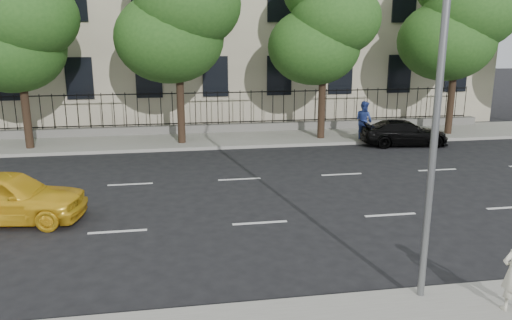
{
  "coord_description": "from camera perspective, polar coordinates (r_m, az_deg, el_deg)",
  "views": [
    {
      "loc": [
        -2.32,
        -10.82,
        5.34
      ],
      "look_at": [
        -0.03,
        3.0,
        1.76
      ],
      "focal_mm": 35.0,
      "sensor_mm": 36.0,
      "label": 1
    }
  ],
  "objects": [
    {
      "name": "tree_d",
      "position": [
        25.28,
        7.8,
        15.35
      ],
      "size": [
        5.34,
        4.94,
        8.84
      ],
      "color": "#382619",
      "rests_on": "far_sidewalk"
    },
    {
      "name": "far_sidewalk",
      "position": [
        25.48,
        -3.97,
        2.39
      ],
      "size": [
        60.0,
        4.0,
        0.15
      ],
      "primitive_type": "cube",
      "color": "gray",
      "rests_on": "ground"
    },
    {
      "name": "yellow_taxi",
      "position": [
        16.08,
        -26.73,
        -3.79
      ],
      "size": [
        4.67,
        2.4,
        1.52
      ],
      "primitive_type": "imported",
      "rotation": [
        0.0,
        0.0,
        1.43
      ],
      "color": "yellow",
      "rests_on": "ground"
    },
    {
      "name": "black_sedan",
      "position": [
        25.33,
        16.58,
        2.99
      ],
      "size": [
        4.36,
        2.13,
        1.22
      ],
      "primitive_type": "imported",
      "rotation": [
        0.0,
        0.0,
        1.47
      ],
      "color": "black",
      "rests_on": "ground"
    },
    {
      "name": "pedestrian_far",
      "position": [
        25.5,
        12.23,
        4.46
      ],
      "size": [
        1.03,
        1.14,
        1.91
      ],
      "primitive_type": "imported",
      "rotation": [
        0.0,
        0.0,
        1.98
      ],
      "color": "navy",
      "rests_on": "far_sidewalk"
    },
    {
      "name": "lane_markings",
      "position": [
        16.62,
        -0.88,
        -4.38
      ],
      "size": [
        49.6,
        4.62,
        0.01
      ],
      "primitive_type": null,
      "color": "silver",
      "rests_on": "ground"
    },
    {
      "name": "ground",
      "position": [
        12.29,
        2.47,
        -11.43
      ],
      "size": [
        120.0,
        120.0,
        0.0
      ],
      "primitive_type": "plane",
      "color": "black",
      "rests_on": "ground"
    },
    {
      "name": "tree_c",
      "position": [
        24.21,
        -8.92,
        16.72
      ],
      "size": [
        5.89,
        5.5,
        9.8
      ],
      "color": "#382619",
      "rests_on": "far_sidewalk"
    },
    {
      "name": "tree_e",
      "position": [
        28.13,
        22.09,
        15.08
      ],
      "size": [
        5.71,
        5.31,
        9.46
      ],
      "color": "#382619",
      "rests_on": "far_sidewalk"
    },
    {
      "name": "tree_b",
      "position": [
        25.08,
        -25.58,
        14.14
      ],
      "size": [
        5.53,
        5.12,
        8.97
      ],
      "color": "#382619",
      "rests_on": "far_sidewalk"
    },
    {
      "name": "street_light",
      "position": [
        10.25,
        19.09,
        12.51
      ],
      "size": [
        0.25,
        3.32,
        8.05
      ],
      "color": "slate",
      "rests_on": "near_sidewalk"
    },
    {
      "name": "iron_fence",
      "position": [
        27.03,
        -4.34,
        4.31
      ],
      "size": [
        30.0,
        0.5,
        2.2
      ],
      "color": "slate",
      "rests_on": "far_sidewalk"
    }
  ]
}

